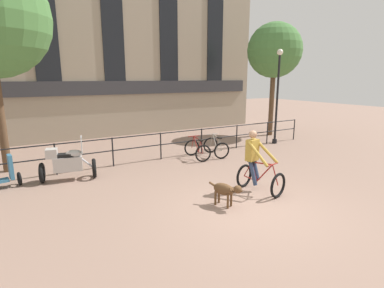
{
  "coord_description": "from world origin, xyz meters",
  "views": [
    {
      "loc": [
        -4.73,
        -5.13,
        3.1
      ],
      "look_at": [
        0.02,
        2.86,
        1.05
      ],
      "focal_mm": 28.0,
      "sensor_mm": 36.0,
      "label": 1
    }
  ],
  "objects_px": {
    "cyclist_with_bike": "(257,165)",
    "parked_motorcycle": "(68,163)",
    "parked_bicycle_mid_left": "(216,147)",
    "street_lamp": "(278,92)",
    "parked_bicycle_near_lamp": "(197,150)",
    "dog": "(226,190)"
  },
  "relations": [
    {
      "from": "parked_motorcycle",
      "to": "parked_bicycle_mid_left",
      "type": "bearing_deg",
      "value": -77.0
    },
    {
      "from": "parked_bicycle_near_lamp",
      "to": "parked_bicycle_mid_left",
      "type": "xyz_separation_m",
      "value": [
        0.89,
        0.0,
        0.0
      ]
    },
    {
      "from": "parked_motorcycle",
      "to": "parked_bicycle_near_lamp",
      "type": "relative_size",
      "value": 1.45
    },
    {
      "from": "parked_bicycle_mid_left",
      "to": "street_lamp",
      "type": "height_order",
      "value": "street_lamp"
    },
    {
      "from": "cyclist_with_bike",
      "to": "parked_motorcycle",
      "type": "distance_m",
      "value": 5.7
    },
    {
      "from": "parked_motorcycle",
      "to": "parked_bicycle_near_lamp",
      "type": "xyz_separation_m",
      "value": [
        4.76,
        0.11,
        -0.2
      ]
    },
    {
      "from": "cyclist_with_bike",
      "to": "parked_bicycle_near_lamp",
      "type": "xyz_separation_m",
      "value": [
        0.39,
        3.76,
        -0.41
      ]
    },
    {
      "from": "parked_bicycle_near_lamp",
      "to": "parked_motorcycle",
      "type": "bearing_deg",
      "value": 8.01
    },
    {
      "from": "dog",
      "to": "parked_bicycle_mid_left",
      "type": "xyz_separation_m",
      "value": [
        2.64,
        4.16,
        -0.07
      ]
    },
    {
      "from": "parked_motorcycle",
      "to": "cyclist_with_bike",
      "type": "bearing_deg",
      "value": -117.96
    },
    {
      "from": "dog",
      "to": "parked_bicycle_near_lamp",
      "type": "height_order",
      "value": "parked_bicycle_near_lamp"
    },
    {
      "from": "parked_bicycle_mid_left",
      "to": "street_lamp",
      "type": "bearing_deg",
      "value": -162.67
    },
    {
      "from": "dog",
      "to": "street_lamp",
      "type": "relative_size",
      "value": 0.21
    },
    {
      "from": "parked_bicycle_mid_left",
      "to": "cyclist_with_bike",
      "type": "bearing_deg",
      "value": 80.98
    },
    {
      "from": "cyclist_with_bike",
      "to": "street_lamp",
      "type": "bearing_deg",
      "value": 27.17
    },
    {
      "from": "parked_motorcycle",
      "to": "parked_bicycle_mid_left",
      "type": "distance_m",
      "value": 5.66
    },
    {
      "from": "parked_bicycle_near_lamp",
      "to": "parked_bicycle_mid_left",
      "type": "height_order",
      "value": "same"
    },
    {
      "from": "parked_motorcycle",
      "to": "parked_bicycle_mid_left",
      "type": "height_order",
      "value": "parked_motorcycle"
    },
    {
      "from": "cyclist_with_bike",
      "to": "dog",
      "type": "bearing_deg",
      "value": -176.04
    },
    {
      "from": "cyclist_with_bike",
      "to": "parked_motorcycle",
      "type": "relative_size",
      "value": 0.99
    },
    {
      "from": "cyclist_with_bike",
      "to": "parked_bicycle_mid_left",
      "type": "xyz_separation_m",
      "value": [
        1.28,
        3.76,
        -0.41
      ]
    },
    {
      "from": "cyclist_with_bike",
      "to": "parked_bicycle_mid_left",
      "type": "relative_size",
      "value": 1.41
    }
  ]
}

